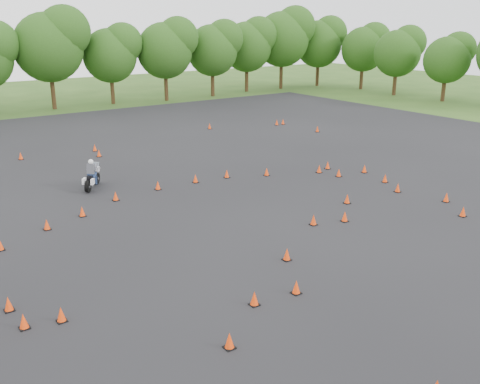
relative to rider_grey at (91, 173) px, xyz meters
The scene contains 5 objects.
ground 12.81m from the rider_grey, 72.17° to the right, with size 140.00×140.00×0.00m, color #2D5119.
asphalt_pad 7.35m from the rider_grey, 57.60° to the right, with size 62.00×62.00×0.00m, color black.
treeline 24.00m from the rider_grey, 72.80° to the left, with size 86.83×32.56×10.92m.
traffic_cones 7.18m from the rider_grey, 57.16° to the right, with size 32.68×32.75×0.45m.
rider_grey is the anchor object (origin of this frame).
Camera 1 is at (-13.24, -14.70, 8.57)m, focal length 40.00 mm.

